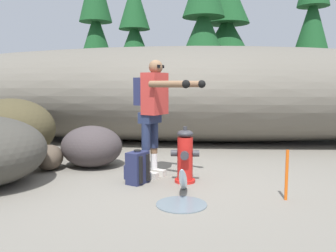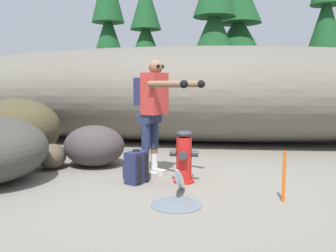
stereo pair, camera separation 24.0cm
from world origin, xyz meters
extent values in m
cube|color=slate|center=(0.00, 0.00, -0.02)|extent=(56.00, 56.00, 0.04)
ellipsoid|color=#666056|center=(0.00, 3.52, 1.12)|extent=(17.73, 3.20, 2.23)
cylinder|color=red|center=(0.25, -0.12, 0.02)|extent=(0.29, 0.29, 0.04)
cylinder|color=red|center=(0.25, -0.12, 0.34)|extent=(0.21, 0.21, 0.59)
ellipsoid|color=#333338|center=(0.25, -0.12, 0.68)|extent=(0.22, 0.22, 0.10)
cylinder|color=#333338|center=(0.25, -0.12, 0.76)|extent=(0.06, 0.06, 0.05)
cylinder|color=#333338|center=(0.10, -0.12, 0.41)|extent=(0.09, 0.09, 0.09)
cylinder|color=#333338|center=(0.40, -0.12, 0.41)|extent=(0.09, 0.09, 0.09)
cylinder|color=#333338|center=(0.25, -0.28, 0.41)|extent=(0.11, 0.09, 0.11)
ellipsoid|color=silver|center=(0.25, -0.68, 0.17)|extent=(0.10, 0.84, 0.56)
cylinder|color=slate|center=(0.25, -1.07, 0.01)|extent=(0.58, 0.58, 0.01)
cube|color=beige|center=(-0.18, 0.21, 0.04)|extent=(0.28, 0.21, 0.09)
cylinder|color=white|center=(-0.23, 0.24, 0.21)|extent=(0.10, 0.10, 0.24)
cylinder|color=brown|center=(-0.23, 0.24, 0.37)|extent=(0.10, 0.10, 0.08)
cylinder|color=#232D4C|center=(-0.23, 0.24, 0.62)|extent=(0.13, 0.13, 0.41)
cube|color=beige|center=(-0.27, 0.03, 0.04)|extent=(0.28, 0.21, 0.09)
cylinder|color=white|center=(-0.32, 0.06, 0.21)|extent=(0.10, 0.10, 0.24)
cylinder|color=brown|center=(-0.32, 0.06, 0.37)|extent=(0.10, 0.10, 0.08)
cylinder|color=#232D4C|center=(-0.32, 0.06, 0.62)|extent=(0.13, 0.13, 0.41)
cube|color=#232D4C|center=(-0.28, 0.15, 0.88)|extent=(0.33, 0.38, 0.16)
cube|color=#B2332D|center=(-0.20, 0.11, 1.22)|extent=(0.38, 0.43, 0.59)
cube|color=#23284C|center=(-0.38, 0.20, 1.25)|extent=(0.27, 0.32, 0.40)
sphere|color=brown|center=(-0.18, 0.10, 1.60)|extent=(0.20, 0.20, 0.20)
cube|color=black|center=(-0.11, 0.06, 1.61)|extent=(0.09, 0.14, 0.04)
cylinder|color=brown|center=(0.23, 0.13, 1.36)|extent=(0.56, 0.35, 0.09)
sphere|color=black|center=(0.47, 0.01, 1.36)|extent=(0.11, 0.11, 0.11)
cylinder|color=brown|center=(0.03, -0.26, 1.36)|extent=(0.56, 0.35, 0.09)
sphere|color=black|center=(0.26, -0.38, 1.36)|extent=(0.11, 0.11, 0.11)
cube|color=#23284C|center=(-0.40, -0.25, 0.22)|extent=(0.31, 0.36, 0.44)
cube|color=#23284C|center=(-0.51, -0.19, 0.15)|extent=(0.15, 0.21, 0.20)
torus|color=black|center=(-0.40, -0.25, 0.46)|extent=(0.10, 0.10, 0.02)
cube|color=black|center=(-0.33, -0.37, 0.22)|extent=(0.05, 0.06, 0.37)
cube|color=black|center=(-0.26, -0.22, 0.22)|extent=(0.05, 0.06, 0.37)
ellipsoid|color=#484129|center=(-2.90, 1.04, 0.55)|extent=(2.14, 2.14, 1.11)
ellipsoid|color=#3F3738|center=(-1.32, 0.67, 0.34)|extent=(1.15, 1.08, 0.68)
ellipsoid|color=#4F4236|center=(-1.94, 0.40, 0.20)|extent=(0.54, 0.64, 0.40)
cylinder|color=#47331E|center=(-4.36, 11.53, 0.61)|extent=(0.28, 0.28, 1.23)
cone|color=#194C23|center=(-4.36, 11.53, 3.00)|extent=(2.32, 2.32, 3.55)
cylinder|color=#47331E|center=(-2.29, 10.07, 0.75)|extent=(0.24, 0.24, 1.50)
cone|color=#194C23|center=(-2.29, 10.07, 2.77)|extent=(2.01, 2.01, 2.54)
cone|color=#194C23|center=(-2.29, 10.07, 4.67)|extent=(1.31, 1.31, 2.12)
cylinder|color=#47331E|center=(0.56, 8.92, 0.72)|extent=(0.30, 0.30, 1.44)
cone|color=#194C23|center=(0.56, 8.92, 2.88)|extent=(2.48, 2.48, 2.90)
cylinder|color=#47331E|center=(1.56, 10.55, 0.87)|extent=(0.35, 0.35, 1.75)
cone|color=#194C23|center=(1.56, 10.55, 3.02)|extent=(2.92, 2.92, 2.54)
cylinder|color=#47331E|center=(4.76, 9.59, 0.78)|extent=(0.23, 0.23, 1.56)
cone|color=#194C23|center=(4.76, 9.59, 3.21)|extent=(1.88, 1.88, 3.30)
cylinder|color=#E55914|center=(1.47, -0.79, 0.30)|extent=(0.04, 0.04, 0.60)
camera|label=1|loc=(0.44, -4.97, 1.37)|focal=38.04mm
camera|label=2|loc=(0.68, -4.94, 1.37)|focal=38.04mm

